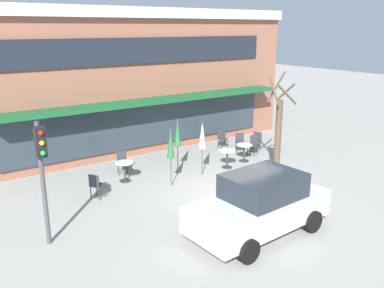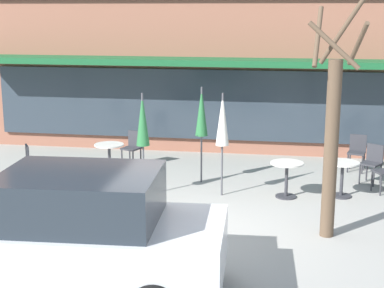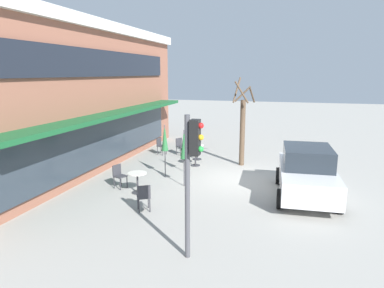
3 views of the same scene
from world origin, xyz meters
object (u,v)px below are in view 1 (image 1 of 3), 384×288
Objects in this scene: patio_umbrella_green_folded at (171,144)px; cafe_chair_5 at (122,160)px; cafe_chair_0 at (240,141)px; cafe_table_by_tree at (227,156)px; cafe_chair_4 at (253,144)px; traffic_light_pole at (42,164)px; cafe_table_near_wall at (125,168)px; patio_umbrella_corner_open at (202,135)px; cafe_chair_2 at (257,140)px; cafe_table_streetside at (244,150)px; cafe_chair_3 at (96,184)px; parked_sedan at (260,204)px; cafe_chair_1 at (222,137)px; street_tree at (278,134)px; patio_umbrella_cream_folded at (178,133)px.

cafe_chair_5 is at bearing 110.38° from patio_umbrella_green_folded.
cafe_chair_0 is at bearing 19.70° from patio_umbrella_green_folded.
cafe_chair_4 reaches higher than cafe_table_by_tree.
traffic_light_pole reaches higher than patio_umbrella_green_folded.
patio_umbrella_corner_open reaches higher than cafe_table_near_wall.
cafe_table_streetside is at bearing -151.41° from cafe_chair_2.
cafe_table_near_wall is at bearing 31.33° from cafe_chair_3.
cafe_chair_1 is at bearing 57.99° from parked_sedan.
cafe_chair_0 is at bearing 19.48° from traffic_light_pole.
traffic_light_pole is (-4.07, -4.05, 1.77)m from cafe_chair_5.
cafe_chair_5 is 0.21× the size of parked_sedan.
cafe_table_by_tree is at bearing 14.85° from traffic_light_pole.
cafe_chair_0 is at bearing 52.56° from parked_sedan.
cafe_chair_3 is at bearing 161.45° from street_tree.
cafe_chair_1 is 5.55m from cafe_chair_5.
patio_umbrella_green_folded is at bearing -69.62° from cafe_chair_5.
traffic_light_pole reaches higher than patio_umbrella_cream_folded.
street_tree is (4.92, -3.09, 1.28)m from cafe_table_near_wall.
cafe_table_by_tree is 0.22× the size of traffic_light_pole.
cafe_table_by_tree is at bearing -22.37° from patio_umbrella_cream_folded.
cafe_table_by_tree is 2.25m from cafe_chair_4.
traffic_light_pole is at bearing -140.14° from cafe_table_near_wall.
patio_umbrella_cream_folded is 1.00× the size of patio_umbrella_corner_open.
cafe_table_near_wall is 5.19m from traffic_light_pole.
cafe_chair_0 is (3.27, 1.46, -1.10)m from patio_umbrella_corner_open.
cafe_table_streetside is 1.09m from cafe_chair_4.
street_tree is (2.09, -1.98, 0.17)m from patio_umbrella_corner_open.
patio_umbrella_green_folded reaches higher than cafe_table_by_tree.
cafe_chair_1 is at bearing 127.55° from cafe_chair_2.
cafe_chair_2 reaches higher than cafe_table_by_tree.
cafe_chair_1 and cafe_chair_3 have the same top height.
cafe_chair_0 is 0.22× the size of street_tree.
patio_umbrella_cream_folded is at bearing 10.46° from cafe_chair_3.
cafe_chair_4 is at bearing 12.64° from patio_umbrella_corner_open.
cafe_chair_3 is at bearing -135.06° from cafe_chair_5.
cafe_chair_5 is 0.26× the size of traffic_light_pole.
cafe_chair_4 is at bearing -75.09° from cafe_chair_1.
cafe_table_near_wall is 1.78m from cafe_chair_3.
cafe_chair_1 is (-0.24, 1.02, 0.00)m from cafe_chair_0.
traffic_light_pole is at bearing -165.58° from cafe_table_streetside.
patio_umbrella_cream_folded is 2.47× the size of cafe_chair_4.
traffic_light_pole is (-9.84, -3.48, 1.77)m from cafe_chair_0.
cafe_table_near_wall is 6.88m from cafe_chair_2.
cafe_chair_0 is (1.92, 1.38, 0.01)m from cafe_table_by_tree.
cafe_chair_1 is 0.21× the size of parked_sedan.
cafe_table_near_wall is 5.94m from street_tree.
patio_umbrella_green_folded is at bearing 19.26° from traffic_light_pole.
parked_sedan is (0.15, -4.46, -0.75)m from patio_umbrella_green_folded.
patio_umbrella_cream_folded is 3.99m from cafe_chair_3.
parked_sedan is at bearing -122.01° from cafe_chair_1.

